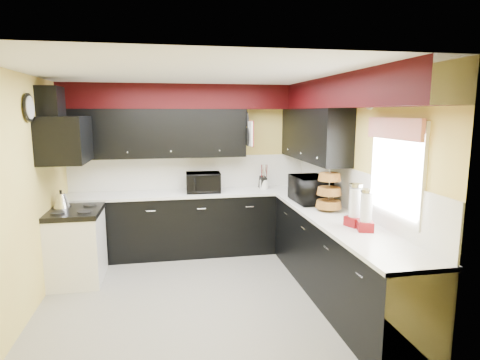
{
  "coord_description": "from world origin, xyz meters",
  "views": [
    {
      "loc": [
        -0.38,
        -4.34,
        2.1
      ],
      "look_at": [
        0.58,
        0.78,
        1.22
      ],
      "focal_mm": 30.0,
      "sensor_mm": 36.0,
      "label": 1
    }
  ],
  "objects_px": {
    "microwave": "(310,189)",
    "knife_block": "(263,183)",
    "toaster_oven": "(203,182)",
    "kettle": "(61,201)",
    "utensil_crock": "(264,184)"
  },
  "relations": [
    {
      "from": "microwave",
      "to": "knife_block",
      "type": "height_order",
      "value": "microwave"
    },
    {
      "from": "toaster_oven",
      "to": "kettle",
      "type": "bearing_deg",
      "value": -160.24
    },
    {
      "from": "microwave",
      "to": "knife_block",
      "type": "bearing_deg",
      "value": 19.69
    },
    {
      "from": "microwave",
      "to": "kettle",
      "type": "height_order",
      "value": "microwave"
    },
    {
      "from": "microwave",
      "to": "toaster_oven",
      "type": "bearing_deg",
      "value": 53.61
    },
    {
      "from": "knife_block",
      "to": "kettle",
      "type": "xyz_separation_m",
      "value": [
        -2.76,
        -0.66,
        -0.03
      ]
    },
    {
      "from": "microwave",
      "to": "utensil_crock",
      "type": "bearing_deg",
      "value": 18.91
    },
    {
      "from": "toaster_oven",
      "to": "knife_block",
      "type": "distance_m",
      "value": 0.93
    },
    {
      "from": "utensil_crock",
      "to": "toaster_oven",
      "type": "bearing_deg",
      "value": -174.85
    },
    {
      "from": "toaster_oven",
      "to": "knife_block",
      "type": "relative_size",
      "value": 2.62
    },
    {
      "from": "utensil_crock",
      "to": "knife_block",
      "type": "distance_m",
      "value": 0.03
    },
    {
      "from": "microwave",
      "to": "utensil_crock",
      "type": "relative_size",
      "value": 4.21
    },
    {
      "from": "toaster_oven",
      "to": "kettle",
      "type": "relative_size",
      "value": 2.52
    },
    {
      "from": "toaster_oven",
      "to": "utensil_crock",
      "type": "bearing_deg",
      "value": 7.84
    },
    {
      "from": "toaster_oven",
      "to": "kettle",
      "type": "height_order",
      "value": "toaster_oven"
    }
  ]
}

